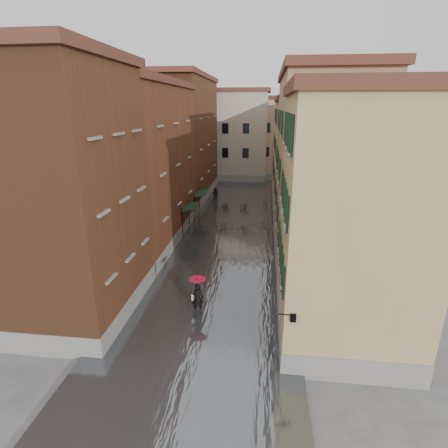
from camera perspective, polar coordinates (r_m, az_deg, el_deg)
The scene contains 16 objects.
ground at distance 21.56m, azimuth -2.26°, elevation -12.06°, with size 120.00×120.00×0.00m, color #525254.
floodwater at distance 33.28m, azimuth 1.23°, elevation -0.48°, with size 10.00×60.00×0.20m, color #4D5256.
building_left_near at distance 19.66m, azimuth -24.14°, elevation 3.74°, with size 6.00×8.00×13.00m, color brown.
building_left_mid at distance 29.46m, azimuth -13.33°, elevation 8.87°, with size 6.00×14.00×12.50m, color brown.
building_left_far at distance 43.65m, azimuth -6.66°, elevation 13.28°, with size 6.00×16.00×14.00m, color brown.
building_right_near at distance 17.57m, azimuth 19.55°, elevation 0.13°, with size 6.00×8.00×11.50m, color #9F8452.
building_right_mid at distance 27.94m, azimuth 15.09°, elevation 8.74°, with size 6.00×14.00×13.00m, color #A08261.
building_right_far at distance 42.80m, azimuth 12.35°, elevation 11.19°, with size 6.00×16.00×11.50m, color #9F8452.
building_end_cream at distance 56.79m, azimuth 0.75°, elevation 14.12°, with size 12.00×9.00×13.00m, color #B7AC91.
building_end_pink at distance 58.58m, azimuth 10.00°, elevation 13.49°, with size 10.00×9.00×12.00m, color tan.
awning_near at distance 31.23m, azimuth -5.48°, elevation 2.70°, with size 1.09×2.85×2.80m.
awning_far at distance 36.09m, azimuth -3.78°, elevation 4.93°, with size 1.09×3.03×2.80m.
wall_lantern at distance 14.73m, azimuth 11.14°, elevation -14.68°, with size 0.71×0.22×0.35m.
window_planters at distance 19.10m, azimuth 9.58°, elevation -4.74°, with size 0.59×8.11×0.84m.
pedestrian_main at distance 19.74m, azimuth -4.37°, elevation -11.06°, with size 0.96×0.96×2.06m.
pedestrian_far at distance 41.74m, azimuth -1.29°, elevation 4.68°, with size 0.89×0.70×1.84m, color black.
Camera 1 is at (3.03, -18.29, 11.02)m, focal length 28.00 mm.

